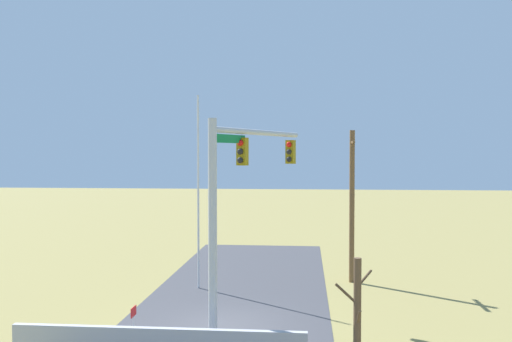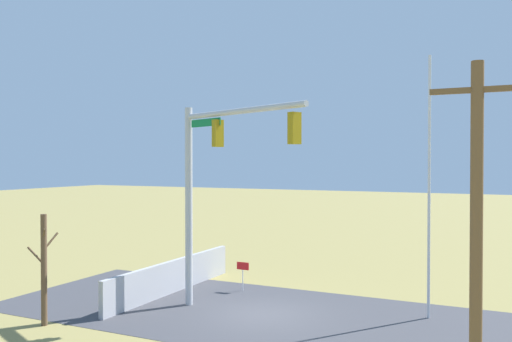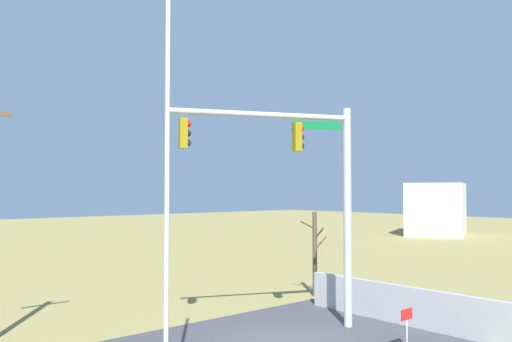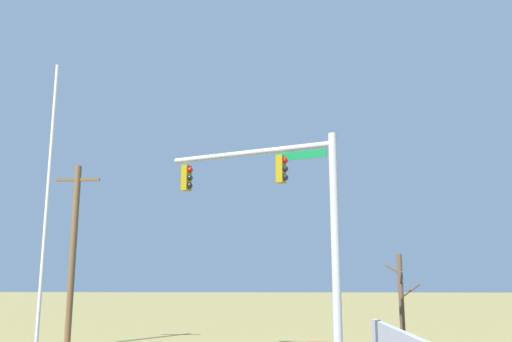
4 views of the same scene
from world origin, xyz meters
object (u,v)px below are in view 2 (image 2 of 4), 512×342
Objects in this scene: signal_mast at (212,170)px; open_sign at (243,270)px; flagpole at (429,187)px; utility_pole at (476,235)px; bare_tree at (44,268)px.

signal_mast reaches higher than open_sign.
flagpole is 7.65m from utility_pole.
flagpole is 13.43m from bare_tree.
flagpole reaches higher than open_sign.
bare_tree is 8.16m from open_sign.
signal_mast is at bearing -26.94° from utility_pole.
flagpole is 1.21× the size of utility_pole.
bare_tree is 3.06× the size of open_sign.
bare_tree is at bearing -4.07° from utility_pole.
utility_pole is (-9.07, 4.61, -1.22)m from signal_mast.
signal_mast is 0.99× the size of utility_pole.
bare_tree is at bearing 61.79° from open_sign.
bare_tree is (4.37, 3.65, -3.25)m from signal_mast.
utility_pole is at bearing 175.93° from bare_tree.
flagpole is 7.53× the size of open_sign.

